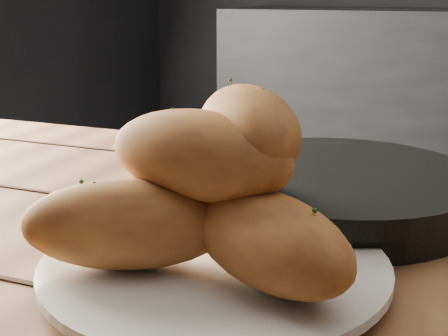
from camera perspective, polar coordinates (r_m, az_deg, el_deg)
plate at (r=0.52m, az=-0.84°, el=-9.17°), size 0.28×0.28×0.02m
bread_rolls at (r=0.50m, az=-0.90°, el=-1.94°), size 0.29×0.24×0.14m
skillet at (r=0.68m, az=10.41°, el=-1.95°), size 0.44×0.30×0.05m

